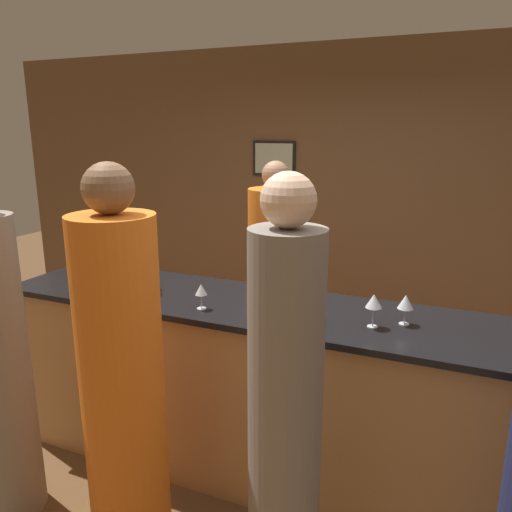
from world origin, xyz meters
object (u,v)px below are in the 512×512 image
at_px(bartender, 274,295).
at_px(wine_bottle_0, 80,278).
at_px(guest_0, 123,383).
at_px(guest_1, 285,419).

height_order(bartender, wine_bottle_0, bartender).
bearing_deg(wine_bottle_0, bartender, 55.10).
xyz_separation_m(bartender, wine_bottle_0, (-0.78, -1.12, 0.35)).
height_order(bartender, guest_0, guest_0).
height_order(guest_1, wine_bottle_0, guest_1).
bearing_deg(wine_bottle_0, guest_1, -17.66).
xyz_separation_m(guest_1, wine_bottle_0, (-1.44, 0.46, 0.30)).
bearing_deg(guest_1, bartender, 112.57).
relative_size(bartender, guest_1, 0.96).
distance_m(guest_0, wine_bottle_0, 0.84).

